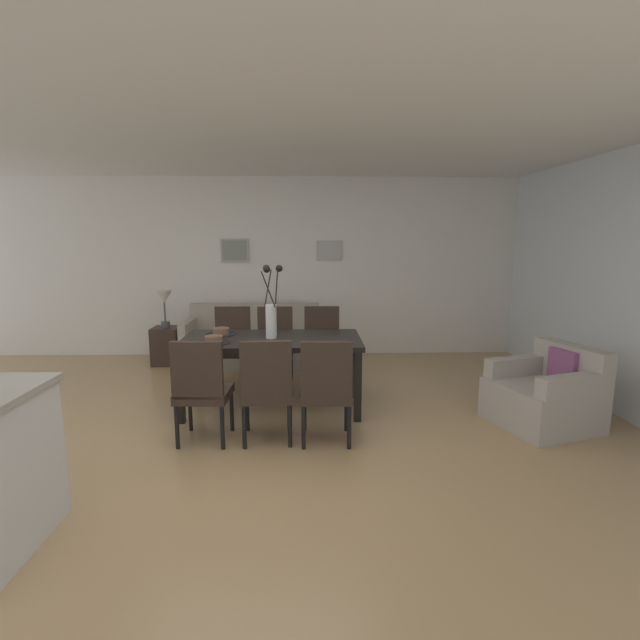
# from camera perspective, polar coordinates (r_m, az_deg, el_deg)

# --- Properties ---
(ground_plane) EXTENTS (9.00, 9.00, 0.00)m
(ground_plane) POSITION_cam_1_polar(r_m,az_deg,el_deg) (4.22, -8.91, -14.63)
(ground_plane) COLOR tan
(back_wall_panel) EXTENTS (9.00, 0.10, 2.60)m
(back_wall_panel) POSITION_cam_1_polar(r_m,az_deg,el_deg) (7.09, -5.87, 6.30)
(back_wall_panel) COLOR white
(back_wall_panel) RESTS_ON ground
(ceiling_panel) EXTENTS (9.00, 7.20, 0.08)m
(ceiling_panel) POSITION_cam_1_polar(r_m,az_deg,el_deg) (4.33, -9.20, 21.73)
(ceiling_panel) COLOR white
(dining_table) EXTENTS (1.80, 0.89, 0.74)m
(dining_table) POSITION_cam_1_polar(r_m,az_deg,el_deg) (4.83, -5.85, -3.07)
(dining_table) COLOR black
(dining_table) RESTS_ON ground
(dining_chair_near_left) EXTENTS (0.46, 0.46, 0.92)m
(dining_chair_near_left) POSITION_cam_1_polar(r_m,az_deg,el_deg) (4.15, -14.07, -7.70)
(dining_chair_near_left) COLOR #33261E
(dining_chair_near_left) RESTS_ON ground
(dining_chair_near_right) EXTENTS (0.44, 0.44, 0.92)m
(dining_chair_near_right) POSITION_cam_1_polar(r_m,az_deg,el_deg) (5.76, -10.56, -2.60)
(dining_chair_near_right) COLOR #33261E
(dining_chair_near_right) RESTS_ON ground
(dining_chair_far_left) EXTENTS (0.46, 0.46, 0.92)m
(dining_chair_far_left) POSITION_cam_1_polar(r_m,az_deg,el_deg) (4.07, -6.42, -7.82)
(dining_chair_far_left) COLOR #33261E
(dining_chair_far_left) RESTS_ON ground
(dining_chair_far_right) EXTENTS (0.44, 0.44, 0.92)m
(dining_chair_far_right) POSITION_cam_1_polar(r_m,az_deg,el_deg) (5.68, -5.46, -2.66)
(dining_chair_far_right) COLOR #33261E
(dining_chair_far_right) RESTS_ON ground
(dining_chair_mid_left) EXTENTS (0.45, 0.45, 0.92)m
(dining_chair_mid_left) POSITION_cam_1_polar(r_m,az_deg,el_deg) (4.02, 0.75, -7.95)
(dining_chair_mid_left) COLOR #33261E
(dining_chair_mid_left) RESTS_ON ground
(dining_chair_mid_right) EXTENTS (0.45, 0.45, 0.92)m
(dining_chair_mid_right) POSITION_cam_1_polar(r_m,az_deg,el_deg) (5.68, 0.22, -2.60)
(dining_chair_mid_right) COLOR #33261E
(dining_chair_mid_right) RESTS_ON ground
(centerpiece_vase) EXTENTS (0.21, 0.23, 0.73)m
(centerpiece_vase) POSITION_cam_1_polar(r_m,az_deg,el_deg) (4.77, -5.91, 1.16)
(centerpiece_vase) COLOR white
(centerpiece_vase) RESTS_ON dining_table
(placemat_near_left) EXTENTS (0.32, 0.32, 0.01)m
(placemat_near_left) POSITION_cam_1_polar(r_m,az_deg,el_deg) (4.69, -12.64, -2.64)
(placemat_near_left) COLOR black
(placemat_near_left) RESTS_ON dining_table
(bowl_near_left) EXTENTS (0.17, 0.17, 0.07)m
(bowl_near_left) POSITION_cam_1_polar(r_m,az_deg,el_deg) (4.69, -12.66, -2.20)
(bowl_near_left) COLOR brown
(bowl_near_left) RESTS_ON dining_table
(placemat_near_right) EXTENTS (0.32, 0.32, 0.01)m
(placemat_near_right) POSITION_cam_1_polar(r_m,az_deg,el_deg) (5.08, -11.78, -1.65)
(placemat_near_right) COLOR black
(placemat_near_right) RESTS_ON dining_table
(bowl_near_right) EXTENTS (0.17, 0.17, 0.07)m
(bowl_near_right) POSITION_cam_1_polar(r_m,az_deg,el_deg) (5.07, -11.80, -1.24)
(bowl_near_right) COLOR brown
(bowl_near_right) RESTS_ON dining_table
(sofa) EXTENTS (1.85, 0.84, 0.80)m
(sofa) POSITION_cam_1_polar(r_m,az_deg,el_deg) (6.71, -7.99, -2.77)
(sofa) COLOR #A89E8E
(sofa) RESTS_ON ground
(side_table) EXTENTS (0.36, 0.36, 0.52)m
(side_table) POSITION_cam_1_polar(r_m,az_deg,el_deg) (6.91, -17.97, -2.96)
(side_table) COLOR #33261E
(side_table) RESTS_ON ground
(table_lamp) EXTENTS (0.22, 0.22, 0.51)m
(table_lamp) POSITION_cam_1_polar(r_m,az_deg,el_deg) (6.80, -18.25, 2.25)
(table_lamp) COLOR #4C4C51
(table_lamp) RESTS_ON side_table
(armchair) EXTENTS (1.01, 1.01, 0.75)m
(armchair) POSITION_cam_1_polar(r_m,az_deg,el_deg) (4.96, 25.54, -8.18)
(armchair) COLOR #ADA399
(armchair) RESTS_ON ground
(framed_picture_left) EXTENTS (0.41, 0.03, 0.34)m
(framed_picture_left) POSITION_cam_1_polar(r_m,az_deg,el_deg) (7.07, -10.23, 8.24)
(framed_picture_left) COLOR #B2ADA3
(framed_picture_center) EXTENTS (0.37, 0.03, 0.29)m
(framed_picture_center) POSITION_cam_1_polar(r_m,az_deg,el_deg) (6.99, 1.11, 8.38)
(framed_picture_center) COLOR #B2ADA3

